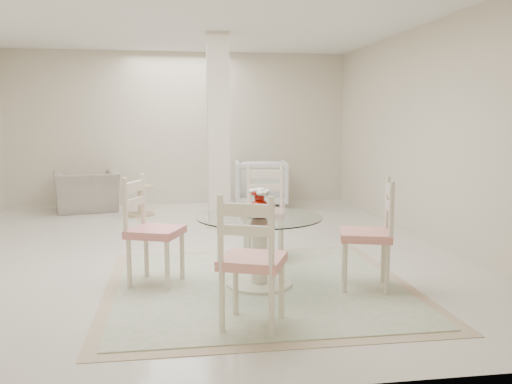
{
  "coord_description": "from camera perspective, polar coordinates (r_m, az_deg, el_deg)",
  "views": [
    {
      "loc": [
        -0.13,
        -6.33,
        1.53
      ],
      "look_at": [
        0.62,
        -1.39,
        0.85
      ],
      "focal_mm": 38.0,
      "sensor_mm": 36.0,
      "label": 1
    }
  ],
  "objects": [
    {
      "name": "ground",
      "position": [
        6.51,
        -7.34,
        -5.91
      ],
      "size": [
        7.0,
        7.0,
        0.0
      ],
      "primitive_type": "plane",
      "color": "beige",
      "rests_on": "ground"
    },
    {
      "name": "room_shell",
      "position": [
        6.34,
        -7.63,
        10.62
      ],
      "size": [
        6.02,
        7.02,
        2.71
      ],
      "color": "beige",
      "rests_on": "ground"
    },
    {
      "name": "column",
      "position": [
        7.65,
        -3.99,
        6.37
      ],
      "size": [
        0.3,
        0.3,
        2.7
      ],
      "primitive_type": "cube",
      "color": "beige",
      "rests_on": "ground"
    },
    {
      "name": "area_rug",
      "position": [
        5.03,
        0.35,
        -9.86
      ],
      "size": [
        2.77,
        2.77,
        0.02
      ],
      "color": "tan",
      "rests_on": "ground"
    },
    {
      "name": "dining_table",
      "position": [
        4.94,
        0.35,
        -6.25
      ],
      "size": [
        1.14,
        1.14,
        0.66
      ],
      "rotation": [
        0.0,
        0.0,
        -0.21
      ],
      "color": "beige",
      "rests_on": "ground"
    },
    {
      "name": "red_vase",
      "position": [
        4.85,
        0.37,
        -1.11
      ],
      "size": [
        0.19,
        0.18,
        0.26
      ],
      "color": "#9B0D04",
      "rests_on": "dining_table"
    },
    {
      "name": "dining_chair_east",
      "position": [
        4.94,
        12.3,
        -3.51
      ],
      "size": [
        0.55,
        0.55,
        1.1
      ],
      "rotation": [
        0.0,
        0.0,
        -1.86
      ],
      "color": "beige",
      "rests_on": "ground"
    },
    {
      "name": "dining_chair_north",
      "position": [
        5.89,
        0.9,
        -1.43
      ],
      "size": [
        0.54,
        0.54,
        1.12
      ],
      "rotation": [
        0.0,
        0.0,
        -0.24
      ],
      "color": "beige",
      "rests_on": "ground"
    },
    {
      "name": "dining_chair_west",
      "position": [
        5.05,
        -11.3,
        -3.15
      ],
      "size": [
        0.58,
        0.58,
        1.11
      ],
      "rotation": [
        0.0,
        0.0,
        1.19
      ],
      "color": "#EFDFC4",
      "rests_on": "ground"
    },
    {
      "name": "dining_chair_south",
      "position": [
        3.89,
        -0.61,
        -6.31
      ],
      "size": [
        0.58,
        0.58,
        1.11
      ],
      "rotation": [
        0.0,
        0.0,
        2.75
      ],
      "color": "beige",
      "rests_on": "ground"
    },
    {
      "name": "recliner_taupe",
      "position": [
        9.42,
        -17.39,
        0.06
      ],
      "size": [
        1.18,
        1.09,
        0.66
      ],
      "primitive_type": "imported",
      "rotation": [
        0.0,
        0.0,
        3.36
      ],
      "color": "gray",
      "rests_on": "ground"
    },
    {
      "name": "armchair_white",
      "position": [
        9.44,
        0.5,
        0.92
      ],
      "size": [
        0.96,
        0.98,
        0.82
      ],
      "primitive_type": "imported",
      "rotation": [
        0.0,
        0.0,
        3.05
      ],
      "color": "silver",
      "rests_on": "ground"
    },
    {
      "name": "side_table",
      "position": [
        8.81,
        -12.11,
        -1.0
      ],
      "size": [
        0.46,
        0.46,
        0.47
      ],
      "color": "tan",
      "rests_on": "ground"
    }
  ]
}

